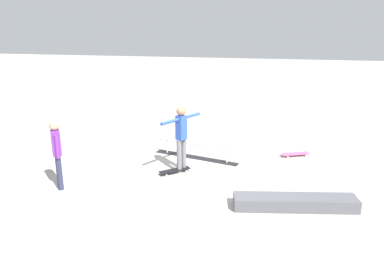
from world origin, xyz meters
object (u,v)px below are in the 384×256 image
at_px(skate_ledge, 295,202).
at_px(skateboard_main, 175,170).
at_px(skater_main, 181,134).
at_px(bystander_purple_shirt, 57,151).
at_px(loose_skateboard_pink, 295,154).
at_px(grind_rail, 196,152).

bearing_deg(skate_ledge, skateboard_main, -24.04).
height_order(skater_main, bystander_purple_shirt, skater_main).
relative_size(bystander_purple_shirt, loose_skateboard_pink, 1.94).
xyz_separation_m(skater_main, skateboard_main, (0.14, 0.15, -0.90)).
height_order(grind_rail, loose_skateboard_pink, grind_rail).
bearing_deg(skate_ledge, loose_skateboard_pink, -93.59).
xyz_separation_m(grind_rail, skateboard_main, (0.30, 1.16, -0.11)).
bearing_deg(skater_main, grind_rail, 19.67).
distance_m(skate_ledge, bystander_purple_shirt, 5.19).
bearing_deg(loose_skateboard_pink, grind_rail, 171.27).
distance_m(skate_ledge, loose_skateboard_pink, 3.10).
bearing_deg(skateboard_main, loose_skateboard_pink, 171.13).
height_order(skate_ledge, skater_main, skater_main).
height_order(skate_ledge, loose_skateboard_pink, skate_ledge).
bearing_deg(loose_skateboard_pink, skateboard_main, -171.47).
bearing_deg(skateboard_main, skater_main, -173.50).
distance_m(skateboard_main, bystander_purple_shirt, 2.81).
relative_size(skate_ledge, skater_main, 1.47).
bearing_deg(skate_ledge, bystander_purple_shirt, 1.18).
bearing_deg(skater_main, skateboard_main, 165.58).
height_order(skate_ledge, bystander_purple_shirt, bystander_purple_shirt).
xyz_separation_m(skate_ledge, bystander_purple_shirt, (5.13, 0.11, 0.77)).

